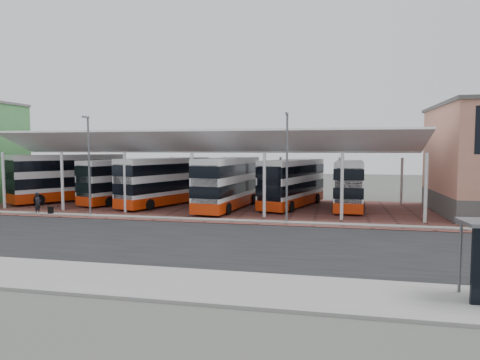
{
  "coord_description": "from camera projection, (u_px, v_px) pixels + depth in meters",
  "views": [
    {
      "loc": [
        5.16,
        -24.92,
        5.5
      ],
      "look_at": [
        -1.7,
        7.22,
        3.08
      ],
      "focal_mm": 32.0,
      "sensor_mm": 36.0,
      "label": 1
    }
  ],
  "objects": [
    {
      "name": "yellow_line_far",
      "position": [
        212.0,
        270.0,
        19.24
      ],
      "size": [
        120.0,
        0.12,
        0.01
      ],
      "primitive_type": "cube",
      "color": "#E29E00",
      "rests_on": "road"
    },
    {
      "name": "ground",
      "position": [
        243.0,
        240.0,
        25.78
      ],
      "size": [
        140.0,
        140.0,
        0.0
      ],
      "primitive_type": "plane",
      "color": "#454742"
    },
    {
      "name": "lamp_west",
      "position": [
        89.0,
        163.0,
        34.49
      ],
      "size": [
        0.16,
        0.9,
        8.07
      ],
      "color": "#585B60",
      "rests_on": "ground"
    },
    {
      "name": "bus_3",
      "position": [
        228.0,
        183.0,
        38.73
      ],
      "size": [
        3.84,
        11.36,
        4.59
      ],
      "rotation": [
        0.0,
        0.0,
        -0.12
      ],
      "color": "silver",
      "rests_on": "forecourt"
    },
    {
      "name": "suitcase",
      "position": [
        51.0,
        211.0,
        35.31
      ],
      "size": [
        0.38,
        0.27,
        0.65
      ],
      "primitive_type": "cube",
      "color": "black",
      "rests_on": "forecourt"
    },
    {
      "name": "bus_1",
      "position": [
        126.0,
        181.0,
        43.31
      ],
      "size": [
        5.8,
        10.69,
        4.32
      ],
      "rotation": [
        0.0,
        0.0,
        -0.34
      ],
      "color": "silver",
      "rests_on": "forecourt"
    },
    {
      "name": "pedestrian",
      "position": [
        38.0,
        203.0,
        35.53
      ],
      "size": [
        0.44,
        0.66,
        1.8
      ],
      "primitive_type": "imported",
      "rotation": [
        0.0,
        0.0,
        1.59
      ],
      "color": "black",
      "rests_on": "forecourt"
    },
    {
      "name": "yellow_line_near",
      "position": [
        211.0,
        272.0,
        18.95
      ],
      "size": [
        120.0,
        0.12,
        0.01
      ],
      "primitive_type": "cube",
      "color": "#E29E00",
      "rests_on": "road"
    },
    {
      "name": "canopy",
      "position": [
        210.0,
        145.0,
        40.2
      ],
      "size": [
        37.0,
        11.63,
        7.07
      ],
      "color": "silver",
      "rests_on": "ground"
    },
    {
      "name": "sidewalk",
      "position": [
        197.0,
        285.0,
        17.0
      ],
      "size": [
        120.0,
        4.0,
        0.14
      ],
      "primitive_type": "cube",
      "color": "gray",
      "rests_on": "ground"
    },
    {
      "name": "bus_4",
      "position": [
        293.0,
        183.0,
        40.01
      ],
      "size": [
        5.47,
        10.93,
        4.4
      ],
      "rotation": [
        0.0,
        0.0,
        -0.3
      ],
      "color": "silver",
      "rests_on": "forecourt"
    },
    {
      "name": "bus_0",
      "position": [
        70.0,
        178.0,
        44.42
      ],
      "size": [
        8.42,
        11.37,
        4.82
      ],
      "rotation": [
        0.0,
        0.0,
        -0.55
      ],
      "color": "silver",
      "rests_on": "forecourt"
    },
    {
      "name": "road",
      "position": [
        239.0,
        243.0,
        24.8
      ],
      "size": [
        120.0,
        14.0,
        0.02
      ],
      "primitive_type": "cube",
      "color": "black",
      "rests_on": "ground"
    },
    {
      "name": "bus_5",
      "position": [
        349.0,
        185.0,
        39.13
      ],
      "size": [
        3.0,
        10.55,
        4.31
      ],
      "rotation": [
        0.0,
        0.0,
        -0.05
      ],
      "color": "silver",
      "rests_on": "forecourt"
    },
    {
      "name": "north_kerb",
      "position": [
        259.0,
        222.0,
        31.82
      ],
      "size": [
        120.0,
        0.8,
        0.14
      ],
      "primitive_type": "cube",
      "color": "gray",
      "rests_on": "ground"
    },
    {
      "name": "lamp_east",
      "position": [
        287.0,
        164.0,
        31.16
      ],
      "size": [
        0.16,
        0.9,
        8.07
      ],
      "color": "#585B60",
      "rests_on": "ground"
    },
    {
      "name": "forecourt",
      "position": [
        294.0,
        210.0,
        38.04
      ],
      "size": [
        72.0,
        16.0,
        0.06
      ],
      "primitive_type": "cube",
      "color": "brown",
      "rests_on": "ground"
    },
    {
      "name": "bus_2",
      "position": [
        165.0,
        182.0,
        41.15
      ],
      "size": [
        6.1,
        11.19,
        4.53
      ],
      "rotation": [
        0.0,
        0.0,
        -0.35
      ],
      "color": "silver",
      "rests_on": "forecourt"
    }
  ]
}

